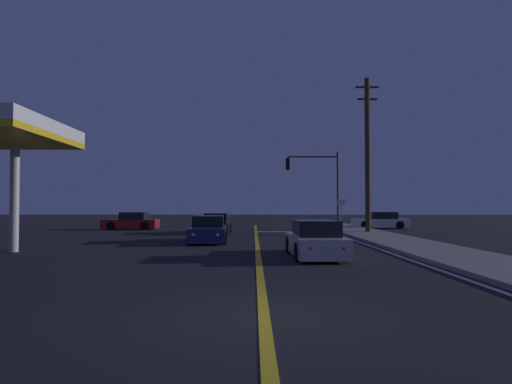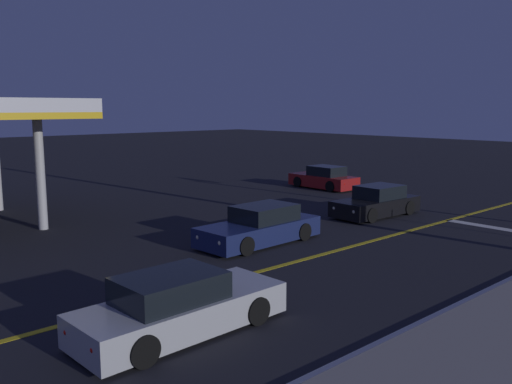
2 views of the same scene
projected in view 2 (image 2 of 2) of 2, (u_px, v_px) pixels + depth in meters
sidewalk_right at (495, 352)px, 10.55m from camera, size 3.20×45.68×0.15m
lane_line_center at (252, 273)px, 15.75m from camera, size 0.20×43.15×0.01m
lane_line_edge_right at (411, 327)px, 11.92m from camera, size 0.16×43.15×0.01m
car_distant_tail_silver at (179, 307)px, 11.51m from camera, size 1.92×4.76×1.34m
car_lead_oncoming_red at (324, 179)px, 32.22m from camera, size 4.25×1.89×1.34m
car_side_waiting_black at (376, 203)px, 24.09m from camera, size 1.95×4.39×1.34m
car_mid_block_navy at (260, 227)px, 19.21m from camera, size 2.05×4.77×1.34m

